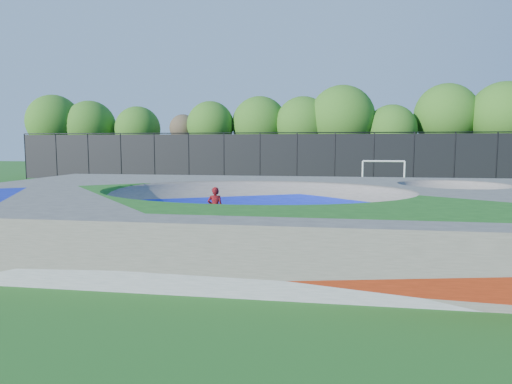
% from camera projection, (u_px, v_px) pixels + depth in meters
% --- Properties ---
extents(ground, '(120.00, 120.00, 0.00)m').
position_uv_depth(ground, '(256.00, 232.00, 16.13)').
color(ground, '#1C5818').
rests_on(ground, ground).
extents(skate_deck, '(22.00, 14.00, 1.50)m').
position_uv_depth(skate_deck, '(256.00, 211.00, 16.05)').
color(skate_deck, gray).
rests_on(skate_deck, ground).
extents(skater, '(0.62, 0.46, 1.55)m').
position_uv_depth(skater, '(215.00, 208.00, 16.61)').
color(skater, '#B10E12').
rests_on(skater, ground).
extents(skateboard, '(0.80, 0.31, 0.05)m').
position_uv_depth(skateboard, '(215.00, 228.00, 16.69)').
color(skateboard, black).
rests_on(skateboard, ground).
extents(soccer_goal, '(2.97, 0.12, 1.96)m').
position_uv_depth(soccer_goal, '(383.00, 169.00, 32.00)').
color(soccer_goal, silver).
rests_on(soccer_goal, ground).
extents(fence, '(48.09, 0.09, 4.04)m').
position_uv_depth(fence, '(297.00, 157.00, 36.54)').
color(fence, black).
rests_on(fence, ground).
extents(treeline, '(53.59, 6.81, 8.45)m').
position_uv_depth(treeline, '(327.00, 121.00, 40.40)').
color(treeline, '#4A3125').
rests_on(treeline, ground).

